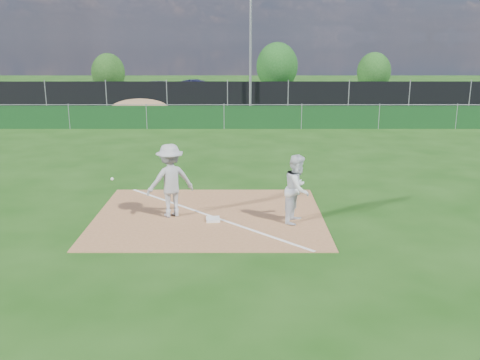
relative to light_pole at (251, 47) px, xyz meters
name	(u,v)px	position (x,y,z in m)	size (l,w,h in m)	color
ground	(221,148)	(-1.50, -12.70, -4.00)	(90.00, 90.00, 0.00)	#163F0D
infield_dirt	(209,216)	(-1.50, -21.70, -3.99)	(6.00, 5.00, 0.02)	#96633C
foul_line	(209,215)	(-1.50, -21.70, -3.98)	(0.08, 7.00, 0.01)	white
green_fence	(224,117)	(-1.50, -7.70, -3.40)	(44.00, 0.05, 1.20)	#0D3313
dirt_mound	(140,109)	(-6.50, -4.20, -3.42)	(3.38, 2.60, 1.17)	olive
black_fence	(228,95)	(-1.50, 0.30, -3.10)	(46.00, 0.04, 1.80)	black
parking_lot	(229,100)	(-1.50, 5.30, -4.00)	(46.00, 9.00, 0.01)	black
light_pole	(251,47)	(0.00, 0.00, 0.00)	(0.16, 0.16, 8.00)	slate
first_base	(213,219)	(-1.38, -22.10, -3.94)	(0.35, 0.35, 0.07)	silver
play_at_first	(170,181)	(-2.50, -21.70, -3.01)	(2.21, 1.15, 1.93)	#B1B1B3
runner	(297,189)	(0.78, -22.13, -3.12)	(0.86, 0.67, 1.77)	silver
car_left	(163,90)	(-6.40, 4.81, -3.20)	(1.87, 4.65, 1.58)	#96989D
car_mid	(200,90)	(-3.66, 5.28, -3.24)	(1.60, 4.58, 1.51)	black
car_right	(280,92)	(2.23, 4.24, -3.28)	(1.99, 4.90, 1.42)	black
tree_left	(108,72)	(-11.88, 11.02, -2.29)	(2.80, 2.80, 3.32)	#382316
tree_mid	(277,66)	(2.52, 11.68, -1.83)	(3.55, 3.55, 4.22)	#382316
tree_right	(374,72)	(10.84, 11.54, -2.26)	(2.85, 2.85, 3.39)	#382316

